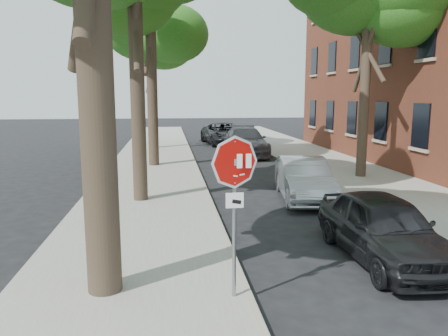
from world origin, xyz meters
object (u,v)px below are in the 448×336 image
Objects in this scene: stop_sign at (235,186)px; car_d at (224,134)px; tree_far at (149,31)px; car_c at (245,141)px; car_b at (304,179)px; car_a at (383,227)px.

stop_sign reaches higher than car_d.
tree_far reaches higher than car_c.
stop_sign is 0.64× the size of car_b.
car_b is at bearing -88.32° from car_c.
car_d is at bearing 83.07° from stop_sign.
tree_far is 2.27× the size of car_b.
tree_far is 2.32× the size of car_a.
car_a is (5.32, -19.61, -6.53)m from tree_far.
car_b is 0.76× the size of car_c.
stop_sign is at bearing -84.54° from tree_far.
car_c is at bearing 79.44° from stop_sign.
car_c is (5.32, -3.44, -6.43)m from tree_far.
car_d is (-0.46, 5.68, -0.03)m from car_c.
tree_far is at bearing 117.80° from car_b.
car_a is at bearing -95.49° from car_d.
car_c is 1.00× the size of car_d.
car_b is at bearing -69.57° from tree_far.
car_a is 21.85m from car_d.
tree_far is 9.03m from car_c.
car_a is 5.32m from car_b.
car_a is 0.75× the size of car_c.
car_d is at bearing 24.70° from tree_far.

